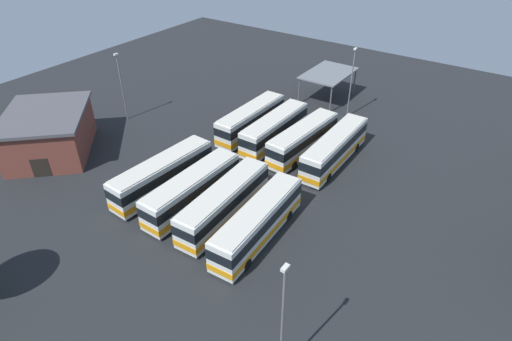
% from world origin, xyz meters
% --- Properties ---
extents(ground_plane, '(93.80, 93.80, 0.00)m').
position_xyz_m(ground_plane, '(0.00, 0.00, 0.00)').
color(ground_plane, black).
extents(bus_row0_slot0, '(11.71, 3.08, 3.50)m').
position_xyz_m(bus_row0_slot0, '(-7.69, -5.92, 1.85)').
color(bus_row0_slot0, silver).
rests_on(bus_row0_slot0, ground_plane).
extents(bus_row0_slot1, '(11.65, 3.00, 3.50)m').
position_xyz_m(bus_row0_slot1, '(-7.21, -1.86, 1.85)').
color(bus_row0_slot1, silver).
rests_on(bus_row0_slot1, ground_plane).
extents(bus_row0_slot2, '(11.46, 2.69, 3.50)m').
position_xyz_m(bus_row0_slot2, '(-7.34, 1.86, 1.85)').
color(bus_row0_slot2, silver).
rests_on(bus_row0_slot2, ground_plane).
extents(bus_row0_slot3, '(11.90, 3.23, 3.50)m').
position_xyz_m(bus_row0_slot3, '(-7.06, 6.05, 1.85)').
color(bus_row0_slot3, silver).
rests_on(bus_row0_slot3, ground_plane).
extents(bus_row1_slot0, '(12.00, 2.62, 3.50)m').
position_xyz_m(bus_row1_slot0, '(7.30, -5.92, 1.85)').
color(bus_row1_slot0, silver).
rests_on(bus_row1_slot0, ground_plane).
extents(bus_row1_slot1, '(11.18, 3.28, 3.50)m').
position_xyz_m(bus_row1_slot1, '(7.08, -2.05, 1.85)').
color(bus_row1_slot1, silver).
rests_on(bus_row1_slot1, ground_plane).
extents(bus_row1_slot2, '(11.17, 2.63, 3.50)m').
position_xyz_m(bus_row1_slot2, '(7.31, 1.93, 1.85)').
color(bus_row1_slot2, silver).
rests_on(bus_row1_slot2, ground_plane).
extents(bus_row1_slot3, '(11.32, 2.64, 3.50)m').
position_xyz_m(bus_row1_slot3, '(7.71, 5.63, 1.85)').
color(bus_row1_slot3, silver).
rests_on(bus_row1_slot3, ground_plane).
extents(depot_building, '(13.85, 13.77, 5.04)m').
position_xyz_m(depot_building, '(-9.04, 21.90, 2.54)').
color(depot_building, brown).
rests_on(depot_building, ground_plane).
extents(maintenance_shelter, '(8.35, 5.55, 3.95)m').
position_xyz_m(maintenance_shelter, '(22.37, 2.55, 3.73)').
color(maintenance_shelter, slate).
rests_on(maintenance_shelter, ground_plane).
extents(lamp_post_near_entrance, '(0.56, 0.28, 9.55)m').
position_xyz_m(lamp_post_near_entrance, '(-17.28, -14.14, 5.20)').
color(lamp_post_near_entrance, slate).
rests_on(lamp_post_near_entrance, ground_plane).
extents(lamp_post_mid_lot, '(0.56, 0.28, 9.31)m').
position_xyz_m(lamp_post_mid_lot, '(18.65, -2.37, 5.07)').
color(lamp_post_mid_lot, slate).
rests_on(lamp_post_mid_lot, ground_plane).
extents(lamp_post_far_corner, '(0.56, 0.28, 8.83)m').
position_xyz_m(lamp_post_far_corner, '(1.59, 21.37, 4.83)').
color(lamp_post_far_corner, slate).
rests_on(lamp_post_far_corner, ground_plane).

